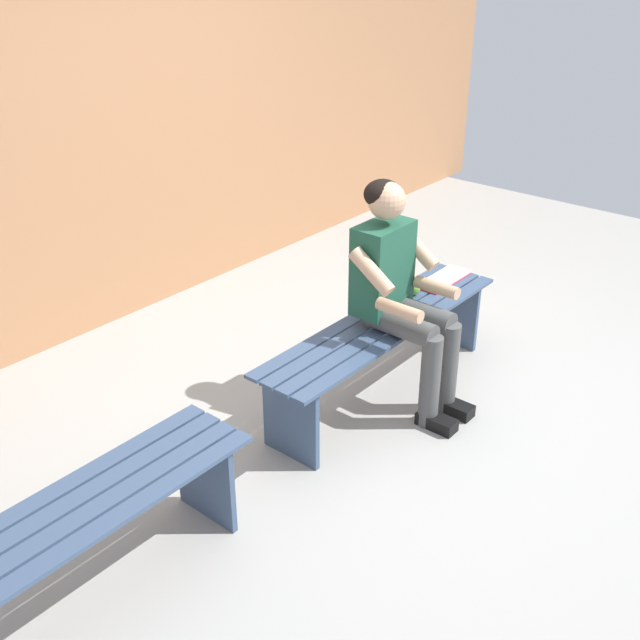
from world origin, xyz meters
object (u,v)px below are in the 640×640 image
(bench_far, at_px, (60,545))
(apple, at_px, (413,288))
(person_seated, at_px, (400,288))
(book_open, at_px, (443,279))
(bench_near, at_px, (383,339))

(bench_far, relative_size, apple, 18.98)
(person_seated, bearing_deg, apple, -156.81)
(book_open, bearing_deg, person_seated, 10.94)
(bench_near, height_order, bench_far, same)
(bench_near, distance_m, book_open, 0.69)
(bench_near, bearing_deg, bench_far, -0.00)
(person_seated, bearing_deg, bench_far, -2.79)
(bench_near, height_order, person_seated, person_seated)
(bench_far, bearing_deg, person_seated, 177.21)
(person_seated, relative_size, apple, 14.21)
(bench_near, distance_m, apple, 0.43)
(apple, height_order, book_open, apple)
(person_seated, bearing_deg, bench_near, -90.19)
(bench_far, distance_m, apple, 2.49)
(person_seated, bearing_deg, book_open, -168.93)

